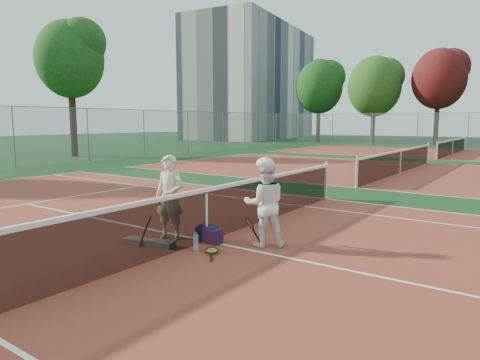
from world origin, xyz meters
name	(u,v)px	position (x,y,z in m)	size (l,w,h in m)	color
ground	(206,241)	(0.00, 0.00, 0.00)	(130.00, 130.00, 0.00)	#0D3314
court_main	(206,241)	(0.00, 0.00, 0.00)	(23.77, 10.97, 0.01)	maroon
court_far_a	(400,173)	(0.00, 13.50, 0.00)	(23.77, 10.97, 0.01)	maroon
court_far_b	(452,154)	(0.00, 27.00, 0.00)	(23.77, 10.97, 0.01)	maroon
net_main	(206,215)	(0.00, 0.00, 0.51)	(0.10, 10.98, 1.02)	black
net_far_a	(400,161)	(0.00, 13.50, 0.51)	(0.10, 10.98, 1.02)	black
net_far_b	(453,147)	(0.00, 27.00, 0.51)	(0.10, 10.98, 1.02)	black
fence_back	(468,131)	(0.00, 34.00, 1.50)	(32.00, 0.06, 3.00)	slate
fence_left	(54,136)	(-16.00, 6.75, 1.50)	(54.50, 0.06, 3.00)	slate
apartment_block	(253,83)	(-28.00, 44.00, 7.50)	(10.00, 22.00, 15.00)	beige
player_a	(170,197)	(-0.67, -0.27, 0.82)	(0.60, 0.39, 1.63)	beige
player_b	(265,204)	(1.07, 0.38, 0.78)	(0.76, 0.59, 1.56)	white
racket_red	(148,231)	(-0.63, -0.87, 0.28)	(0.25, 0.27, 0.57)	maroon
racket_black_held	(250,231)	(0.84, 0.23, 0.27)	(0.32, 0.27, 0.54)	black
racket_spare	(212,251)	(0.55, -0.51, 0.04)	(0.60, 0.27, 0.07)	black
sports_bag_navy	(207,234)	(0.02, -0.01, 0.15)	(0.38, 0.26, 0.30)	#101932
sports_bag_purple	(213,236)	(0.19, -0.04, 0.14)	(0.34, 0.23, 0.27)	black
net_cover_canvas	(149,243)	(-0.69, -0.83, 0.05)	(1.02, 0.24, 0.11)	slate
water_bottle	(196,243)	(0.26, -0.59, 0.15)	(0.09, 0.09, 0.30)	#ACC8DA
tree_back_0	(319,87)	(-15.08, 37.36, 5.99)	(5.06, 5.06, 8.92)	#382314
tree_back_1	(374,87)	(-8.96, 37.00, 5.71)	(5.20, 5.20, 8.72)	#382314
tree_back_maroon	(439,79)	(-3.25, 38.06, 6.20)	(4.90, 4.90, 9.05)	#382314
tree_left_1	(70,60)	(-19.79, 10.47, 6.14)	(4.24, 4.24, 8.62)	#382314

